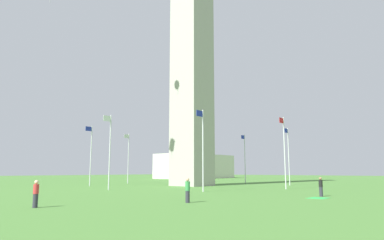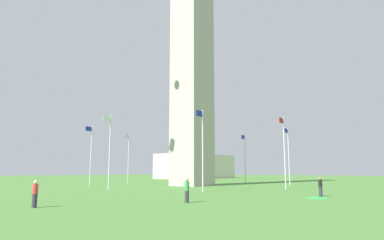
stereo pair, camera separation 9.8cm
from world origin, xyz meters
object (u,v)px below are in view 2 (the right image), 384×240
flagpole_n (109,148)px  person_black_shirt (320,187)px  picnic_blanket_near_first_person (318,198)px  flagpole_s (245,156)px  person_red_shirt (35,194)px  flagpole_ne (202,146)px  obelisk_monument (192,42)px  flagpole_se (289,154)px  flagpole_e (284,149)px  flagpole_sw (186,157)px  person_green_shirt (187,190)px  flagpole_nw (91,153)px  flagpole_w (128,156)px  distant_building (196,167)px

flagpole_n → person_black_shirt: flagpole_n is taller
flagpole_n → picnic_blanket_near_first_person: 23.27m
flagpole_s → person_black_shirt: (23.58, 22.04, -3.89)m
person_red_shirt → flagpole_n: bearing=-14.8°
flagpole_ne → person_red_shirt: 19.09m
obelisk_monument → flagpole_se: bearing=134.8°
obelisk_monument → flagpole_e: (0.06, 14.58, -17.13)m
flagpole_sw → flagpole_ne: bearing=45.0°
person_red_shirt → person_green_shirt: bearing=-85.9°
flagpole_ne → person_green_shirt: size_ratio=5.16×
flagpole_sw → flagpole_nw: (20.62, -0.00, 0.00)m
obelisk_monument → flagpole_ne: size_ratio=5.08×
flagpole_e → flagpole_w: (-0.00, -29.17, 0.00)m
flagpole_ne → person_black_shirt: bearing=96.4°
flagpole_w → person_black_shirt: bearing=76.2°
flagpole_ne → obelisk_monument: bearing=-135.2°
flagpole_se → flagpole_s: size_ratio=1.00×
flagpole_ne → distant_building: bearing=-139.5°
flagpole_w → distant_building: flagpole_w is taller
obelisk_monument → flagpole_e: 22.50m
obelisk_monument → flagpole_se: (-10.26, 10.31, -17.13)m
flagpole_n → person_green_shirt: 18.70m
flagpole_e → picnic_blanket_near_first_person: (10.88, 7.91, -4.68)m
flagpole_w → picnic_blanket_near_first_person: bearing=73.7°
flagpole_w → person_black_shirt: flagpole_w is taller
obelisk_monument → picnic_blanket_near_first_person: 33.19m
obelisk_monument → picnic_blanket_near_first_person: (10.93, 22.49, -21.82)m
person_green_shirt → person_red_shirt: 9.45m
flagpole_ne → picnic_blanket_near_first_person: (0.56, 12.18, -4.68)m
flagpole_ne → flagpole_se: same height
flagpole_s → picnic_blanket_near_first_person: flagpole_s is taller
obelisk_monument → flagpole_ne: bearing=44.8°
person_green_shirt → flagpole_nw: bearing=52.2°
obelisk_monument → picnic_blanket_near_first_person: obelisk_monument is taller
flagpole_n → flagpole_w: bearing=-135.0°
flagpole_s → person_green_shirt: flagpole_s is taller
flagpole_n → flagpole_e: size_ratio=1.00×
flagpole_n → flagpole_s: 29.17m
flagpole_n → flagpole_se: bearing=157.5°
flagpole_n → obelisk_monument: bearing=180.0°
flagpole_se → person_black_shirt: size_ratio=5.31×
person_black_shirt → distant_building: 72.75m
flagpole_sw → flagpole_e: bearing=67.5°
person_red_shirt → flagpole_s: bearing=-40.1°
person_green_shirt → distant_building: size_ratio=0.07×
person_black_shirt → picnic_blanket_near_first_person: person_black_shirt is taller
picnic_blanket_near_first_person → person_black_shirt: bearing=-166.5°
flagpole_e → flagpole_s: bearing=-135.0°
flagpole_n → flagpole_w: same height
flagpole_sw → distant_building: (-29.09, -21.89, -1.28)m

